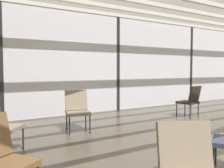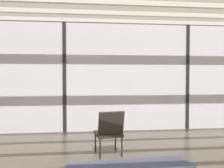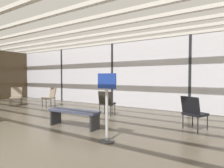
{
  "view_description": "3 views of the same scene",
  "coord_description": "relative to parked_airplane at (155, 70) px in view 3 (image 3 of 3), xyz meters",
  "views": [
    {
      "loc": [
        -4.43,
        -1.52,
        1.31
      ],
      "look_at": [
        1.26,
        7.54,
        0.69
      ],
      "focal_mm": 39.57,
      "sensor_mm": 36.0,
      "label": 1
    },
    {
      "loc": [
        0.58,
        -1.38,
        1.51
      ],
      "look_at": [
        1.37,
        5.75,
        1.29
      ],
      "focal_mm": 37.89,
      "sensor_mm": 36.0,
      "label": 2
    },
    {
      "loc": [
        4.44,
        -2.17,
        1.35
      ],
      "look_at": [
        -0.95,
        6.71,
        0.97
      ],
      "focal_mm": 28.14,
      "sensor_mm": 36.0,
      "label": 3
    }
  ],
  "objects": [
    {
      "name": "waiting_bench",
      "position": [
        0.5,
        -8.58,
        -1.53
      ],
      "size": [
        1.53,
        0.52,
        0.47
      ],
      "rotation": [
        0.0,
        0.0,
        0.08
      ],
      "color": "#33384C",
      "rests_on": "ground"
    },
    {
      "name": "lounge_chair_0",
      "position": [
        -4.51,
        -7.27,
        -1.4
      ],
      "size": [
        0.71,
        0.7,
        0.87
      ],
      "rotation": [
        0.0,
        0.0,
        0.89
      ],
      "color": "#7F705B",
      "rests_on": "ground"
    },
    {
      "name": "window_mullion_1",
      "position": [
        -0.6,
        -4.72,
        -0.39
      ],
      "size": [
        0.1,
        0.12,
        3.0
      ],
      "primitive_type": "cube",
      "color": "black",
      "rests_on": "ground"
    },
    {
      "name": "glass_curtain_wall",
      "position": [
        -0.6,
        -4.72,
        -0.39
      ],
      "size": [
        14.0,
        0.08,
        3.0
      ],
      "primitive_type": "cube",
      "color": "silver",
      "rests_on": "ground"
    },
    {
      "name": "parked_airplane",
      "position": [
        0.0,
        0.0,
        0.0
      ],
      "size": [
        13.69,
        3.79,
        3.79
      ],
      "color": "silver",
      "rests_on": "ground"
    },
    {
      "name": "lounge_chair_3",
      "position": [
        -2.87,
        -6.6,
        -1.4
      ],
      "size": [
        0.59,
        0.63,
        0.87
      ],
      "rotation": [
        0.0,
        0.0,
        6.04
      ],
      "color": "#7F705B",
      "rests_on": "ground"
    },
    {
      "name": "window_mullion_2",
      "position": [
        2.9,
        -4.72,
        -0.39
      ],
      "size": [
        0.1,
        0.12,
        3.0
      ],
      "primitive_type": "cube",
      "color": "black",
      "rests_on": "ground"
    },
    {
      "name": "lounge_chair_2",
      "position": [
        0.43,
        -6.85,
        -1.4
      ],
      "size": [
        0.56,
        0.6,
        0.87
      ],
      "rotation": [
        0.0,
        0.0,
        3.31
      ],
      "color": "#28231E",
      "rests_on": "ground"
    },
    {
      "name": "ground_plane",
      "position": [
        -0.6,
        -9.92,
        -1.9
      ],
      "size": [
        60.0,
        60.0,
        0.0
      ],
      "primitive_type": "plane",
      "color": "#4C4438"
    },
    {
      "name": "lounge_chair_4",
      "position": [
        3.3,
        -7.16,
        -1.4
      ],
      "size": [
        0.67,
        0.69,
        0.87
      ],
      "rotation": [
        0.0,
        0.0,
        2.67
      ],
      "color": "black",
      "rests_on": "ground"
    },
    {
      "name": "ceiling_slats",
      "position": [
        -0.6,
        -8.02,
        1.16
      ],
      "size": [
        13.72,
        6.72,
        0.1
      ],
      "color": "beige",
      "rests_on": "glass_curtain_wall"
    },
    {
      "name": "window_mullion_0",
      "position": [
        -4.1,
        -4.72,
        -0.39
      ],
      "size": [
        0.1,
        0.12,
        3.0
      ],
      "primitive_type": "cube",
      "color": "black",
      "rests_on": "ground"
    },
    {
      "name": "info_sign",
      "position": [
        1.86,
        -9.04,
        -1.22
      ],
      "size": [
        0.44,
        0.32,
        1.44
      ],
      "color": "#333333",
      "rests_on": "ground"
    }
  ]
}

